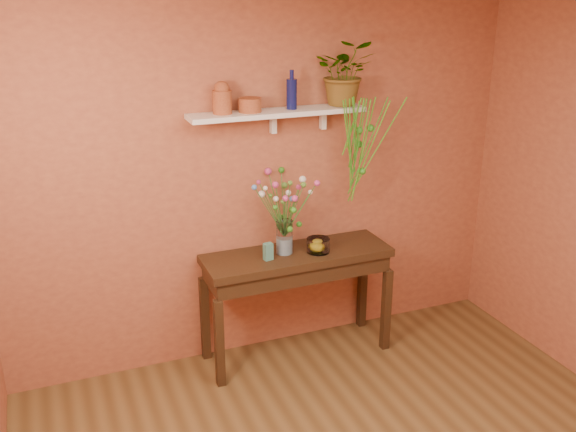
% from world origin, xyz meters
% --- Properties ---
extents(room, '(4.04, 4.04, 2.70)m').
position_xyz_m(room, '(0.00, 0.00, 1.35)').
color(room, brown).
rests_on(room, ground).
extents(sideboard, '(1.44, 0.46, 0.87)m').
position_xyz_m(sideboard, '(0.15, 1.75, 0.75)').
color(sideboard, '#392212').
rests_on(sideboard, ground).
extents(wall_shelf, '(1.30, 0.24, 0.19)m').
position_xyz_m(wall_shelf, '(0.06, 1.87, 1.92)').
color(wall_shelf, white).
rests_on(wall_shelf, room).
extents(terracotta_jug, '(0.17, 0.17, 0.22)m').
position_xyz_m(terracotta_jug, '(-0.35, 1.89, 2.04)').
color(terracotta_jug, '#9A522E').
rests_on(terracotta_jug, wall_shelf).
extents(terracotta_pot, '(0.17, 0.17, 0.10)m').
position_xyz_m(terracotta_pot, '(-0.15, 1.88, 1.99)').
color(terracotta_pot, '#9A522E').
rests_on(terracotta_pot, wall_shelf).
extents(blue_bottle, '(0.09, 0.09, 0.28)m').
position_xyz_m(blue_bottle, '(0.16, 1.88, 2.05)').
color(blue_bottle, '#0D1147').
rests_on(blue_bottle, wall_shelf).
extents(spider_plant, '(0.54, 0.52, 0.47)m').
position_xyz_m(spider_plant, '(0.59, 1.88, 2.17)').
color(spider_plant, '#337F1F').
rests_on(spider_plant, wall_shelf).
extents(plant_fronds, '(0.50, 0.37, 0.84)m').
position_xyz_m(plant_fronds, '(0.65, 1.73, 1.68)').
color(plant_fronds, '#337F1F').
rests_on(plant_fronds, wall_shelf).
extents(glass_vase, '(0.12, 0.12, 0.26)m').
position_xyz_m(glass_vase, '(0.06, 1.77, 0.98)').
color(glass_vase, white).
rests_on(glass_vase, sideboard).
extents(bouquet, '(0.48, 0.45, 0.48)m').
position_xyz_m(bouquet, '(0.08, 1.80, 1.30)').
color(bouquet, '#386B28').
rests_on(bouquet, glass_vase).
extents(glass_bowl, '(0.18, 0.18, 0.11)m').
position_xyz_m(glass_bowl, '(0.30, 1.69, 0.92)').
color(glass_bowl, white).
rests_on(glass_bowl, sideboard).
extents(lemon, '(0.08, 0.08, 0.08)m').
position_xyz_m(lemon, '(0.30, 1.70, 0.92)').
color(lemon, yellow).
rests_on(lemon, glass_bowl).
extents(carton, '(0.07, 0.06, 0.13)m').
position_xyz_m(carton, '(-0.10, 1.70, 0.94)').
color(carton, teal).
rests_on(carton, sideboard).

